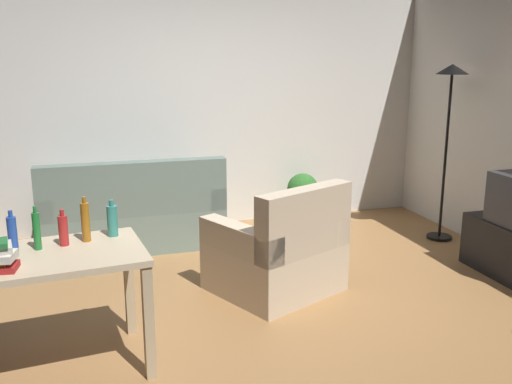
# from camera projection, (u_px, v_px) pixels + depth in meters

# --- Properties ---
(ground_plane) EXTENTS (5.20, 4.40, 0.02)m
(ground_plane) POSITION_uv_depth(u_px,v_px,m) (262.00, 298.00, 4.59)
(ground_plane) COLOR #9E7042
(wall_rear) EXTENTS (5.20, 0.10, 2.70)m
(wall_rear) POSITION_uv_depth(u_px,v_px,m) (203.00, 105.00, 6.32)
(wall_rear) COLOR silver
(wall_rear) RESTS_ON ground_plane
(couch) EXTENTS (1.78, 0.84, 0.92)m
(couch) POSITION_uv_depth(u_px,v_px,m) (133.00, 217.00, 5.75)
(couch) COLOR slate
(couch) RESTS_ON ground_plane
(torchiere_lamp) EXTENTS (0.32, 0.32, 1.81)m
(torchiere_lamp) POSITION_uv_depth(u_px,v_px,m) (450.00, 104.00, 5.72)
(torchiere_lamp) COLOR black
(torchiere_lamp) RESTS_ON ground_plane
(desk) EXTENTS (1.27, 0.82, 0.76)m
(desk) POSITION_uv_depth(u_px,v_px,m) (41.00, 272.00, 3.37)
(desk) COLOR #C6B28E
(desk) RESTS_ON ground_plane
(potted_plant) EXTENTS (0.36, 0.36, 0.57)m
(potted_plant) POSITION_uv_depth(u_px,v_px,m) (303.00, 194.00, 6.58)
(potted_plant) COLOR brown
(potted_plant) RESTS_ON ground_plane
(armchair) EXTENTS (1.17, 1.14, 0.92)m
(armchair) POSITION_uv_depth(u_px,v_px,m) (279.00, 254.00, 4.64)
(armchair) COLOR beige
(armchair) RESTS_ON ground_plane
(bottle_blue) EXTENTS (0.06, 0.06, 0.25)m
(bottle_blue) POSITION_uv_depth(u_px,v_px,m) (12.00, 233.00, 3.38)
(bottle_blue) COLOR #2347A3
(bottle_blue) RESTS_ON desk
(bottle_green) EXTENTS (0.04, 0.04, 0.27)m
(bottle_green) POSITION_uv_depth(u_px,v_px,m) (37.00, 231.00, 3.41)
(bottle_green) COLOR #1E722D
(bottle_green) RESTS_ON desk
(bottle_red) EXTENTS (0.06, 0.06, 0.23)m
(bottle_red) POSITION_uv_depth(u_px,v_px,m) (63.00, 230.00, 3.49)
(bottle_red) COLOR #AD2323
(bottle_red) RESTS_ON desk
(bottle_amber) EXTENTS (0.05, 0.05, 0.29)m
(bottle_amber) POSITION_uv_depth(u_px,v_px,m) (85.00, 221.00, 3.56)
(bottle_amber) COLOR #9E6019
(bottle_amber) RESTS_ON desk
(bottle_tall) EXTENTS (0.07, 0.07, 0.24)m
(bottle_tall) POSITION_uv_depth(u_px,v_px,m) (112.00, 220.00, 3.67)
(bottle_tall) COLOR teal
(bottle_tall) RESTS_ON desk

